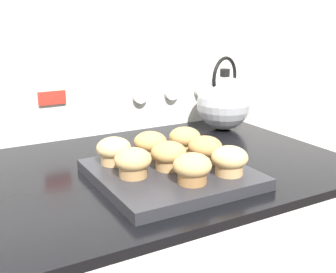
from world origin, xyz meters
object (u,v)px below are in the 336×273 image
muffin_r2_c2 (185,139)px  tea_kettle (224,102)px  muffin_r0_c2 (229,160)px  muffin_r1_c1 (169,155)px  muffin_r1_c0 (133,162)px  muffin_r2_c1 (150,144)px  muffin_pan (170,174)px  muffin_r0_c1 (192,168)px  muffin_r1_c2 (205,149)px  muffin_r2_c0 (114,150)px

muffin_r2_c2 → tea_kettle: (0.24, 0.18, 0.03)m
muffin_r0_c2 → muffin_r1_c1: size_ratio=1.00×
muffin_r1_c0 → tea_kettle: tea_kettle is taller
tea_kettle → muffin_r2_c1: bearing=-151.4°
muffin_r0_c2 → muffin_r2_c2: same height
muffin_r1_c1 → tea_kettle: (0.32, 0.26, 0.03)m
muffin_r2_c1 → tea_kettle: (0.32, 0.18, 0.03)m
muffin_r1_c1 → muffin_r2_c1: size_ratio=1.00×
muffin_r1_c0 → muffin_pan: bearing=1.1°
muffin_r0_c1 → muffin_pan: bearing=88.8°
muffin_r1_c0 → muffin_r1_c2: bearing=-0.0°
muffin_r0_c2 → muffin_r2_c2: 0.16m
muffin_pan → muffin_r1_c2: muffin_r1_c2 is taller
muffin_pan → muffin_r0_c2: 0.12m
muffin_r1_c1 → muffin_r1_c2: same height
muffin_r1_c2 → muffin_r2_c0: (-0.17, 0.08, 0.00)m
muffin_r1_c2 → muffin_r2_c2: bearing=88.9°
tea_kettle → muffin_r0_c2: bearing=-125.1°
muffin_r1_c2 → muffin_r2_c1: bearing=133.3°
muffin_r0_c1 → tea_kettle: size_ratio=0.34×
muffin_r0_c2 → muffin_r2_c0: bearing=135.8°
muffin_r2_c0 → muffin_r2_c2: (0.17, -0.00, 0.00)m
muffin_pan → muffin_r0_c1: 0.09m
muffin_pan → tea_kettle: tea_kettle is taller
muffin_r1_c2 → tea_kettle: (0.24, 0.26, 0.03)m
muffin_r0_c2 → tea_kettle: bearing=54.9°
muffin_pan → muffin_r2_c1: (-0.00, 0.08, 0.04)m
muffin_r0_c1 → muffin_r0_c2: 0.08m
muffin_pan → muffin_r2_c1: 0.09m
muffin_r1_c0 → tea_kettle: bearing=33.1°
tea_kettle → muffin_r1_c2: bearing=-132.6°
muffin_r1_c0 → muffin_r1_c1: 0.08m
muffin_r1_c1 → muffin_r2_c1: (0.00, 0.08, 0.00)m
muffin_pan → tea_kettle: size_ratio=1.40×
muffin_pan → muffin_r2_c0: (-0.08, 0.08, 0.04)m
tea_kettle → muffin_r2_c2: bearing=-143.0°
muffin_r0_c2 → muffin_r2_c2: (-0.00, 0.16, 0.00)m
muffin_r1_c0 → muffin_r2_c1: bearing=47.1°
muffin_pan → muffin_r0_c1: size_ratio=4.12×
muffin_pan → muffin_r1_c0: 0.09m
muffin_r2_c1 → muffin_r2_c2: size_ratio=1.00×
muffin_pan → muffin_r2_c2: bearing=44.4°
muffin_r1_c1 → muffin_r2_c0: size_ratio=1.00×
muffin_r1_c1 → muffin_r2_c2: bearing=42.6°
muffin_r2_c1 → muffin_r1_c2: bearing=-46.7°
muffin_r0_c2 → muffin_r2_c1: 0.18m
muffin_r2_c2 → muffin_r0_c1: bearing=-117.3°
muffin_r1_c1 → muffin_r2_c1: 0.08m
muffin_r2_c2 → muffin_r1_c0: bearing=-153.4°
muffin_r2_c2 → muffin_r2_c0: bearing=179.2°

